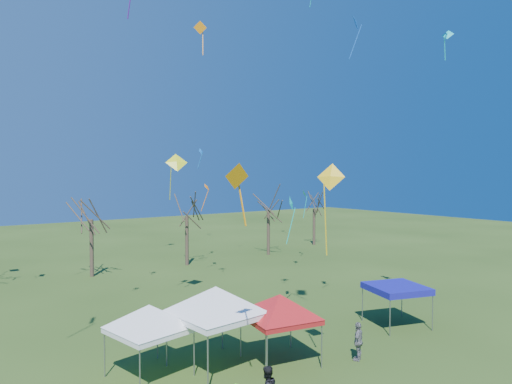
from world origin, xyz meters
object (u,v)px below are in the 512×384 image
tree_5 (314,196)px  tree_2 (91,199)px  tent_white_mid (216,292)px  tree_3 (187,199)px  tent_red (280,299)px  tent_blue (397,289)px  person_grey (358,341)px  tree_4 (268,196)px  tent_white_west (149,310)px

tree_5 → tree_2: bearing=-176.3°
tent_white_mid → tree_3: bearing=65.7°
tent_red → tent_blue: size_ratio=1.10×
tree_3 → tent_red: (-6.75, -21.76, -3.26)m
tree_2 → tree_3: size_ratio=1.03×
tent_blue → person_grey: tent_blue is taller
tree_4 → tent_white_mid: size_ratio=1.73×
tree_3 → tent_blue: size_ratio=2.24×
tree_3 → tent_white_west: size_ratio=2.08×
tree_2 → tent_white_west: size_ratio=2.15×
tree_4 → tent_blue: 23.37m
tree_5 → tent_white_west: 36.85m
tent_white_west → tent_blue: bearing=-8.4°
tree_4 → person_grey: 27.47m
tree_4 → tree_5: tree_4 is taller
tree_2 → tree_3: (8.40, -0.33, -0.21)m
tent_white_mid → tent_red: tent_white_mid is taller
tent_white_mid → tent_red: bearing=-25.5°
tree_3 → tree_5: 17.81m
tree_5 → person_grey: bearing=-130.0°
tree_4 → tent_white_mid: 27.83m
tree_4 → tent_blue: size_ratio=2.23×
tree_2 → tree_4: bearing=-1.2°
tent_white_west → tent_white_mid: 2.82m
tree_2 → tent_blue: bearing=-65.8°
tree_3 → tent_red: bearing=-107.2°
tree_3 → tent_white_mid: bearing=-114.3°
tent_red → tent_white_mid: bearing=154.5°
tree_4 → tree_2: bearing=178.8°
tent_white_mid → person_grey: (5.50, -3.07, -2.40)m
tree_5 → tent_blue: (-16.21, -23.70, -3.70)m
tree_4 → tent_white_west: bearing=-137.2°
tree_4 → tree_5: size_ratio=1.06×
tree_3 → tree_5: size_ratio=1.06×
tree_2 → tree_4: (17.72, -0.38, -0.23)m
tent_red → person_grey: size_ratio=2.28×
tree_2 → tent_blue: (9.88, -22.01, -4.26)m
tent_red → person_grey: bearing=-32.1°
tent_white_mid → tent_blue: bearing=-6.0°
person_grey → tree_4: bearing=-145.2°
tree_2 → person_grey: tree_2 is taller
tent_red → tree_4: bearing=53.5°
tent_white_west → tent_blue: tent_white_west is taller
tree_2 → tree_3: 8.41m
tree_2 → tree_5: bearing=3.7°
tree_5 → tree_4: bearing=-166.1°
tent_red → tree_5: bearing=44.2°
tree_3 → tent_white_west: (-11.93, -19.71, -3.32)m
tree_3 → person_grey: (-3.79, -23.62, -5.22)m
tree_4 → person_grey: bearing=-119.1°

